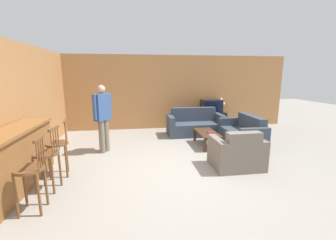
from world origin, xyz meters
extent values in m
plane|color=gray|center=(0.00, 0.00, 0.00)|extent=(24.00, 24.00, 0.00)
cube|color=#B27A47|center=(0.00, 3.70, 1.30)|extent=(9.40, 0.08, 2.60)
cube|color=#B27A47|center=(-3.29, 1.35, 1.30)|extent=(0.08, 8.70, 2.60)
cube|color=brown|center=(-2.96, -0.56, 0.49)|extent=(0.47, 2.45, 0.99)
cube|color=brown|center=(-2.96, -0.56, 1.01)|extent=(0.55, 2.51, 0.05)
cylinder|color=brown|center=(-2.41, -1.15, 0.65)|extent=(0.42, 0.42, 0.04)
cylinder|color=brown|center=(-2.55, -1.01, 0.31)|extent=(0.04, 0.04, 0.63)
cylinder|color=brown|center=(-2.54, -1.29, 0.31)|extent=(0.04, 0.04, 0.63)
cylinder|color=brown|center=(-2.27, -1.00, 0.31)|extent=(0.04, 0.04, 0.63)
cylinder|color=brown|center=(-2.26, -1.28, 0.31)|extent=(0.04, 0.04, 0.63)
cylinder|color=brown|center=(-2.24, -1.02, 0.86)|extent=(0.02, 0.02, 0.38)
cylinder|color=brown|center=(-2.24, -1.10, 0.86)|extent=(0.02, 0.02, 0.38)
cylinder|color=brown|center=(-2.23, -1.18, 0.86)|extent=(0.02, 0.02, 0.38)
cylinder|color=brown|center=(-2.23, -1.26, 0.86)|extent=(0.02, 0.02, 0.38)
cube|color=brown|center=(-2.23, -1.14, 1.07)|extent=(0.05, 0.35, 0.04)
cylinder|color=brown|center=(-2.41, -0.52, 0.65)|extent=(0.45, 0.45, 0.04)
cylinder|color=brown|center=(-2.53, -0.37, 0.31)|extent=(0.04, 0.04, 0.63)
cylinder|color=brown|center=(-2.56, -0.65, 0.31)|extent=(0.04, 0.04, 0.63)
cylinder|color=brown|center=(-2.25, -0.40, 0.31)|extent=(0.04, 0.04, 0.63)
cylinder|color=brown|center=(-2.28, -0.68, 0.31)|extent=(0.04, 0.04, 0.63)
cylinder|color=brown|center=(-2.22, -0.42, 0.86)|extent=(0.02, 0.02, 0.38)
cylinder|color=brown|center=(-2.23, -0.50, 0.86)|extent=(0.02, 0.02, 0.38)
cylinder|color=brown|center=(-2.24, -0.58, 0.86)|extent=(0.02, 0.02, 0.38)
cylinder|color=brown|center=(-2.25, -0.66, 0.86)|extent=(0.02, 0.02, 0.38)
cube|color=brown|center=(-2.24, -0.54, 1.07)|extent=(0.07, 0.35, 0.04)
cylinder|color=brown|center=(-2.41, 0.04, 0.65)|extent=(0.49, 0.49, 0.04)
cylinder|color=brown|center=(-2.58, 0.14, 0.31)|extent=(0.04, 0.04, 0.63)
cylinder|color=brown|center=(-2.51, -0.14, 0.31)|extent=(0.04, 0.04, 0.63)
cylinder|color=brown|center=(-2.30, 0.21, 0.31)|extent=(0.04, 0.04, 0.63)
cylinder|color=brown|center=(-2.24, -0.07, 0.31)|extent=(0.04, 0.04, 0.63)
cylinder|color=brown|center=(-2.27, 0.19, 0.86)|extent=(0.02, 0.02, 0.38)
cylinder|color=brown|center=(-2.25, 0.11, 0.86)|extent=(0.02, 0.02, 0.38)
cylinder|color=brown|center=(-2.23, 0.03, 0.86)|extent=(0.02, 0.02, 0.38)
cylinder|color=brown|center=(-2.21, -0.05, 0.86)|extent=(0.02, 0.02, 0.38)
cube|color=brown|center=(-2.24, 0.07, 1.07)|extent=(0.11, 0.35, 0.04)
cube|color=#384251|center=(1.02, 2.56, 0.20)|extent=(1.48, 0.84, 0.40)
cube|color=#384251|center=(1.02, 2.87, 0.63)|extent=(1.48, 0.22, 0.45)
cube|color=#384251|center=(0.20, 2.56, 0.33)|extent=(0.16, 0.84, 0.65)
cube|color=#384251|center=(1.84, 2.56, 0.33)|extent=(0.16, 0.84, 0.65)
cube|color=#70665B|center=(1.16, -0.09, 0.20)|extent=(0.68, 0.80, 0.40)
cube|color=#70665B|center=(1.16, -0.38, 0.62)|extent=(0.68, 0.22, 0.43)
cube|color=#70665B|center=(1.59, -0.09, 0.32)|extent=(0.16, 0.80, 0.64)
cube|color=#70665B|center=(0.74, -0.09, 0.32)|extent=(0.16, 0.80, 0.64)
cube|color=#384251|center=(2.00, 1.37, 0.20)|extent=(0.77, 1.21, 0.40)
cube|color=#384251|center=(2.28, 1.37, 0.61)|extent=(0.22, 1.21, 0.41)
cube|color=#384251|center=(2.00, 2.05, 0.32)|extent=(0.77, 0.16, 0.63)
cube|color=#384251|center=(2.00, 0.68, 0.32)|extent=(0.77, 0.16, 0.63)
cube|color=#472D1E|center=(1.02, 1.38, 0.37)|extent=(0.50, 1.06, 0.04)
cube|color=#472D1E|center=(0.81, 0.89, 0.18)|extent=(0.06, 0.06, 0.36)
cube|color=#472D1E|center=(1.23, 0.89, 0.18)|extent=(0.06, 0.06, 0.36)
cube|color=#472D1E|center=(0.81, 1.87, 0.18)|extent=(0.06, 0.06, 0.36)
cube|color=#472D1E|center=(1.23, 1.87, 0.18)|extent=(0.06, 0.06, 0.36)
cube|color=black|center=(1.81, 3.34, 0.29)|extent=(1.04, 0.45, 0.59)
cube|color=black|center=(1.81, 3.34, 0.82)|extent=(0.72, 0.46, 0.47)
cube|color=black|center=(1.81, 3.11, 0.82)|extent=(0.65, 0.01, 0.40)
cube|color=maroon|center=(1.07, 1.28, 0.40)|extent=(0.21, 0.18, 0.03)
cylinder|color=brown|center=(2.17, 3.34, 0.60)|extent=(0.16, 0.16, 0.02)
cylinder|color=brown|center=(2.17, 3.34, 0.75)|extent=(0.03, 0.03, 0.28)
cone|color=beige|center=(2.17, 3.34, 1.02)|extent=(0.29, 0.29, 0.25)
cylinder|color=#756B5B|center=(-1.75, 1.26, 0.41)|extent=(0.14, 0.14, 0.82)
cylinder|color=#756B5B|center=(-1.66, 1.39, 0.41)|extent=(0.14, 0.14, 0.82)
cube|color=#335189|center=(-1.71, 1.32, 1.15)|extent=(0.41, 0.49, 0.65)
cylinder|color=#335189|center=(-1.85, 1.11, 1.17)|extent=(0.09, 0.09, 0.60)
cylinder|color=#335189|center=(-1.57, 1.54, 1.17)|extent=(0.09, 0.09, 0.60)
sphere|color=tan|center=(-1.71, 1.32, 1.59)|extent=(0.19, 0.19, 0.19)
camera|label=1|loc=(-0.94, -4.31, 1.93)|focal=24.00mm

